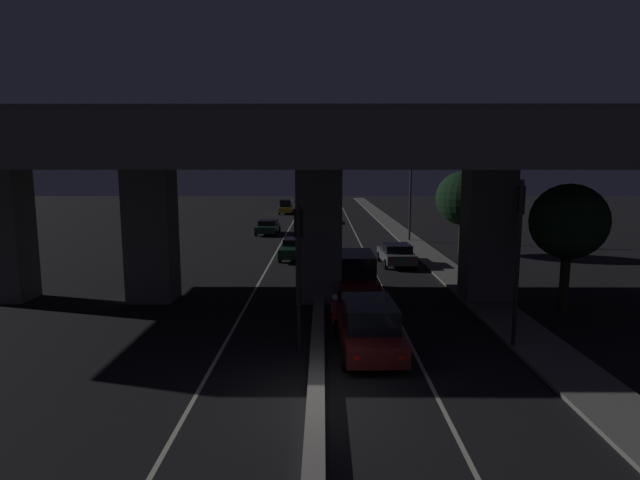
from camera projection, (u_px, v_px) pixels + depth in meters
name	position (u px, v px, depth m)	size (l,w,h in m)	color
ground_plane	(316.00, 405.00, 13.00)	(200.00, 200.00, 0.00)	black
lane_line_left_inner	(287.00, 233.00, 47.67)	(0.12, 126.00, 0.00)	beige
lane_line_right_inner	(355.00, 233.00, 47.63)	(0.12, 126.00, 0.00)	beige
median_divider	(321.00, 232.00, 47.63)	(0.47, 126.00, 0.29)	gray
sidewalk_right	(414.00, 243.00, 40.67)	(2.04, 126.00, 0.13)	slate
elevated_overpass	(312.00, 155.00, 22.48)	(37.14, 11.65, 8.96)	#5B5956
traffic_light_left_of_median	(299.00, 250.00, 16.77)	(0.30, 0.49, 4.98)	black
traffic_light_right_of_median	(518.00, 236.00, 16.65)	(0.30, 0.49, 5.76)	black
street_lamp	(407.00, 183.00, 41.53)	(2.48, 0.32, 8.37)	#2D2D30
car_dark_red_lead	(369.00, 326.00, 16.65)	(2.17, 4.62, 1.74)	#591414
car_dark_red_second	(357.00, 273.00, 24.11)	(2.00, 4.42, 2.08)	#591414
car_grey_third	(396.00, 254.00, 31.78)	(2.15, 4.24, 1.38)	#515459
car_dark_green_lead_oncoming	(296.00, 248.00, 34.15)	(2.14, 4.81, 1.38)	black
car_dark_green_second_oncoming	(268.00, 227.00, 46.85)	(2.13, 4.35, 1.33)	black
car_grey_third_oncoming	(307.00, 214.00, 57.41)	(1.87, 4.72, 1.82)	#515459
car_taxi_yellow_fourth_oncoming	(286.00, 206.00, 67.80)	(1.92, 4.04, 1.95)	gold
motorcycle_red_filtering_near	(335.00, 314.00, 19.07)	(0.32, 1.78, 1.38)	black
pedestrian_on_sidewalk	(466.00, 275.00, 24.07)	(0.36, 0.36, 1.78)	black
roadside_tree_kerbside_near	(569.00, 222.00, 20.64)	(3.13, 3.13, 5.52)	#2D2116
roadside_tree_kerbside_mid	(463.00, 198.00, 35.57)	(3.85, 3.85, 5.95)	#2D2116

